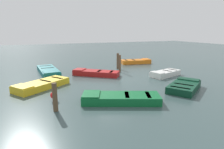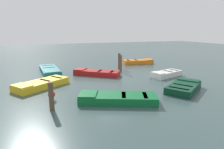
% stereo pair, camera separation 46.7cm
% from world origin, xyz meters
% --- Properties ---
extents(ground_plane, '(80.00, 80.00, 0.00)m').
position_xyz_m(ground_plane, '(0.00, 0.00, 0.00)').
color(ground_plane, '#384C4C').
extents(rowboat_white, '(1.81, 2.89, 0.46)m').
position_xyz_m(rowboat_white, '(-0.72, -4.27, 0.22)').
color(rowboat_white, silver).
rests_on(rowboat_white, ground_plane).
extents(rowboat_green, '(2.65, 4.03, 0.46)m').
position_xyz_m(rowboat_green, '(-4.42, 1.38, 0.22)').
color(rowboat_green, '#0F602D').
rests_on(rowboat_green, ground_plane).
extents(rowboat_red, '(3.07, 3.53, 0.46)m').
position_xyz_m(rowboat_red, '(1.55, 0.77, 0.22)').
color(rowboat_red, maroon).
rests_on(rowboat_red, ground_plane).
extents(rowboat_teal, '(4.15, 1.67, 0.46)m').
position_xyz_m(rowboat_teal, '(3.85, 4.21, 0.22)').
color(rowboat_teal, '#14666B').
rests_on(rowboat_teal, ground_plane).
extents(rowboat_dark_green, '(2.74, 3.12, 0.46)m').
position_xyz_m(rowboat_dark_green, '(-4.06, -3.07, 0.22)').
color(rowboat_dark_green, '#0C3823').
rests_on(rowboat_dark_green, ground_plane).
extents(rowboat_orange, '(1.69, 3.30, 0.46)m').
position_xyz_m(rowboat_orange, '(5.29, -5.02, 0.22)').
color(rowboat_orange, orange).
rests_on(rowboat_orange, ground_plane).
extents(rowboat_yellow, '(3.08, 3.57, 0.46)m').
position_xyz_m(rowboat_yellow, '(-0.33, 4.92, 0.22)').
color(rowboat_yellow, gold).
rests_on(rowboat_yellow, ground_plane).
extents(mooring_piling_near_right, '(0.19, 0.19, 1.49)m').
position_xyz_m(mooring_piling_near_right, '(1.99, -1.55, 0.74)').
color(mooring_piling_near_right, brown).
rests_on(mooring_piling_near_right, ground_plane).
extents(mooring_piling_far_right, '(0.23, 0.23, 1.46)m').
position_xyz_m(mooring_piling_far_right, '(3.39, -2.00, 0.73)').
color(mooring_piling_far_right, brown).
rests_on(mooring_piling_far_right, ground_plane).
extents(mooring_piling_far_left, '(0.22, 0.22, 1.30)m').
position_xyz_m(mooring_piling_far_left, '(-4.28, 4.51, 0.65)').
color(mooring_piling_far_left, brown).
rests_on(mooring_piling_far_left, ground_plane).
extents(marker_buoy, '(0.36, 0.36, 0.48)m').
position_xyz_m(marker_buoy, '(-2.93, 4.44, 0.29)').
color(marker_buoy, '#262626').
rests_on(marker_buoy, ground_plane).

